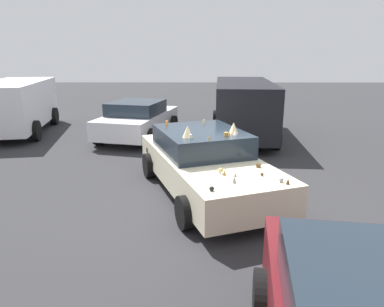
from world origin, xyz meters
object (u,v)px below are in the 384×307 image
object	(u,v)px
parked_van_behind_right	(16,104)
parked_van_behind_left	(243,106)
parked_sedan_near_left	(138,119)
art_car_decorated	(205,162)

from	to	relation	value
parked_van_behind_right	parked_van_behind_left	bearing A→B (deg)	-103.92
parked_sedan_near_left	parked_van_behind_left	bearing A→B (deg)	-72.37
parked_van_behind_left	parked_van_behind_right	bearing A→B (deg)	89.29
art_car_decorated	parked_van_behind_left	size ratio (longest dim) A/B	0.90
art_car_decorated	parked_van_behind_left	world-z (taller)	parked_van_behind_left
parked_van_behind_left	parked_van_behind_right	world-z (taller)	parked_van_behind_left
parked_van_behind_right	parked_sedan_near_left	size ratio (longest dim) A/B	1.24
parked_van_behind_left	parked_sedan_near_left	bearing A→B (deg)	97.87
parked_van_behind_left	parked_sedan_near_left	xyz separation A→B (m)	(-0.26, 3.76, -0.44)
parked_van_behind_left	parked_van_behind_right	size ratio (longest dim) A/B	1.04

